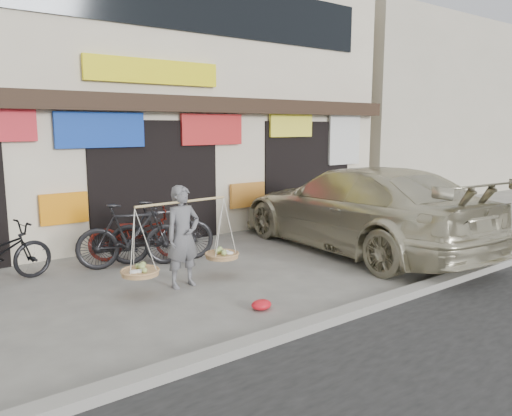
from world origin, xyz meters
TOP-DOWN VIEW (x-y plane):
  - ground at (0.00, 0.00)m, footprint 70.00×70.00m
  - kerb at (0.00, -2.00)m, footprint 70.00×0.25m
  - shophouse_block at (-0.00, 6.42)m, footprint 14.00×6.32m
  - neighbor_east at (13.50, 7.00)m, footprint 12.00×7.00m
  - street_vendor at (-1.01, 0.51)m, footprint 2.11×0.66m
  - bike_1 at (-0.60, 2.08)m, footprint 2.07×1.16m
  - bike_2 at (-0.88, 2.53)m, footprint 2.01×1.34m
  - bike_3 at (-1.21, 2.08)m, footprint 2.07×1.16m
  - suv at (3.14, 0.52)m, footprint 2.94×6.23m
  - red_bag at (-0.65, -1.07)m, footprint 0.31×0.25m

SIDE VIEW (x-z plane):
  - ground at x=0.00m, z-range 0.00..0.00m
  - kerb at x=0.00m, z-range 0.00..0.12m
  - red_bag at x=-0.65m, z-range 0.00..0.14m
  - bike_2 at x=-0.88m, z-range 0.00..1.00m
  - bike_1 at x=-0.60m, z-range 0.00..1.20m
  - bike_3 at x=-1.21m, z-range 0.00..1.20m
  - street_vendor at x=-1.01m, z-range -0.06..1.59m
  - suv at x=3.14m, z-range 0.00..1.75m
  - neighbor_east at x=13.50m, z-range 0.00..6.40m
  - shophouse_block at x=0.00m, z-range -0.05..6.95m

